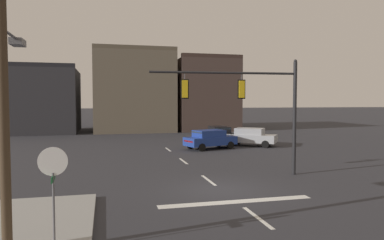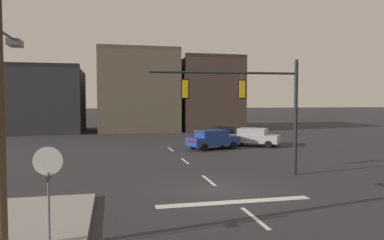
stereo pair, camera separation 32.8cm
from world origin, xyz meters
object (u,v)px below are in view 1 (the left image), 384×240
object	(u,v)px
car_lot_farside	(219,134)
car_lot_nearside	(210,139)
stop_sign	(53,173)
utility_pole	(4,74)
car_lot_middle	(251,136)
signal_mast_near_side	(252,99)

from	to	relation	value
car_lot_farside	car_lot_nearside	bearing A→B (deg)	-117.19
car_lot_nearside	car_lot_farside	size ratio (longest dim) A/B	1.06
stop_sign	car_lot_nearside	size ratio (longest dim) A/B	0.60
stop_sign	utility_pole	xyz separation A→B (m)	(-1.16, 0.19, 2.59)
car_lot_middle	signal_mast_near_side	bearing A→B (deg)	-112.90
car_lot_middle	car_lot_farside	world-z (taller)	same
car_lot_farside	utility_pole	distance (m)	26.63
car_lot_nearside	utility_pole	distance (m)	22.02
stop_sign	utility_pole	size ratio (longest dim) A/B	0.33
signal_mast_near_side	utility_pole	size ratio (longest dim) A/B	0.92
utility_pole	stop_sign	bearing A→B (deg)	-9.22
signal_mast_near_side	stop_sign	xyz separation A→B (m)	(-9.01, -7.87, -2.02)
signal_mast_near_side	car_lot_farside	distance (m)	15.76
car_lot_nearside	utility_pole	xyz separation A→B (m)	(-11.10, -18.62, 3.88)
signal_mast_near_side	car_lot_farside	size ratio (longest dim) A/B	1.78
car_lot_middle	utility_pole	world-z (taller)	utility_pole
stop_sign	car_lot_farside	size ratio (longest dim) A/B	0.63
car_lot_nearside	car_lot_middle	world-z (taller)	same
car_lot_farside	utility_pole	xyz separation A→B (m)	(-13.23, -22.78, 3.88)
signal_mast_near_side	car_lot_nearside	xyz separation A→B (m)	(0.93, 10.94, -3.31)
signal_mast_near_side	car_lot_middle	world-z (taller)	signal_mast_near_side
stop_sign	car_lot_middle	world-z (taller)	stop_sign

